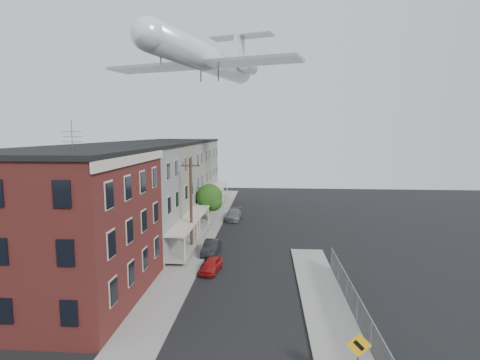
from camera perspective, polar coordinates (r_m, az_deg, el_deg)
The scene contains 18 objects.
sidewalk_left at distance 42.67m, azimuth -5.61°, elevation -8.19°, with size 3.00×62.00×0.12m, color gray.
sidewalk_right at distance 25.53m, azimuth 13.34°, elevation -19.32°, with size 3.00×26.00×0.12m, color gray.
curb_left at distance 42.45m, azimuth -3.66°, elevation -8.23°, with size 0.15×62.00×0.14m, color gray.
curb_right at distance 25.35m, azimuth 9.91°, elevation -19.42°, with size 0.15×26.00×0.14m, color gray.
corner_building at distance 27.85m, azimuth -25.28°, elevation -6.40°, with size 10.31×12.30×12.15m.
row_house_a at distance 36.23m, azimuth -17.88°, elevation -3.06°, with size 11.98×7.00×10.30m.
row_house_b at distance 42.71m, azimuth -14.38°, elevation -1.41°, with size 11.98×7.00×10.30m.
row_house_c at distance 49.33m, azimuth -11.82°, elevation -0.19°, with size 11.98×7.00×10.30m.
row_house_d at distance 56.04m, azimuth -9.87°, elevation 0.73°, with size 11.98×7.00×10.30m.
row_house_e at distance 62.82m, azimuth -8.34°, elevation 1.46°, with size 11.98×7.00×10.30m.
chainlink_fence at distance 24.53m, azimuth 17.44°, elevation -18.20°, with size 0.06×18.06×1.90m.
warning_sign at distance 18.64m, azimuth 17.60°, elevation -23.82°, with size 1.10×0.11×2.80m.
utility_pole at distance 35.90m, azimuth -7.47°, elevation -3.60°, with size 1.80×0.26×9.00m.
street_tree at distance 45.67m, azimuth -4.55°, elevation -2.79°, with size 3.22×3.20×5.20m.
car_near at distance 31.61m, azimuth -4.42°, elevation -12.80°, with size 1.34×3.33×1.14m, color #A21415.
car_mid at distance 35.91m, azimuth -4.39°, elevation -10.20°, with size 1.36×3.89×1.28m, color black.
car_far at distance 49.42m, azimuth -0.99°, elevation -5.29°, with size 1.85×4.56×1.32m, color slate.
airplane at distance 46.78m, azimuth -4.89°, elevation 17.89°, with size 23.37×26.74×7.73m.
Camera 1 is at (1.54, -16.53, 11.41)m, focal length 28.00 mm.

